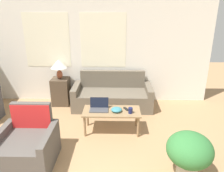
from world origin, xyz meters
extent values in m
cube|color=white|center=(0.00, 3.85, 1.30)|extent=(6.46, 0.05, 2.60)
cube|color=white|center=(-0.76, 3.83, 1.55)|extent=(1.10, 0.01, 1.30)
cube|color=white|center=(0.60, 3.83, 1.55)|extent=(1.10, 0.01, 1.30)
cube|color=#665B4C|center=(0.83, 3.37, 0.20)|extent=(1.60, 0.81, 0.41)
cube|color=#665B4C|center=(0.83, 3.71, 0.42)|extent=(1.60, 0.12, 0.83)
cube|color=#665B4C|center=(-0.04, 3.37, 0.28)|extent=(0.14, 0.81, 0.56)
cube|color=#665B4C|center=(1.70, 3.37, 0.28)|extent=(0.14, 0.81, 0.56)
cube|color=#514C47|center=(-0.44, 1.29, 0.23)|extent=(0.64, 0.83, 0.45)
cube|color=#514C47|center=(-0.44, 1.66, 0.44)|extent=(0.64, 0.10, 0.88)
cube|color=#514C47|center=(-0.81, 1.29, 0.29)|extent=(0.10, 0.83, 0.57)
cube|color=#514C47|center=(-0.07, 1.29, 0.29)|extent=(0.10, 0.83, 0.57)
cube|color=red|center=(-0.44, 1.60, 0.55)|extent=(0.63, 0.01, 0.64)
cube|color=#4C3D2D|center=(-0.45, 3.54, 0.33)|extent=(0.42, 0.42, 0.67)
ellipsoid|color=brown|center=(-0.45, 3.54, 0.77)|extent=(0.14, 0.14, 0.21)
cylinder|color=tan|center=(-0.45, 3.54, 0.91)|extent=(0.02, 0.02, 0.06)
cone|color=white|center=(-0.45, 3.54, 1.04)|extent=(0.39, 0.39, 0.20)
cube|color=#8E704C|center=(0.84, 2.28, 0.43)|extent=(1.10, 0.50, 0.03)
cylinder|color=#8E704C|center=(0.34, 2.09, 0.21)|extent=(0.04, 0.04, 0.41)
cylinder|color=#8E704C|center=(1.34, 2.09, 0.21)|extent=(0.04, 0.04, 0.41)
cylinder|color=#8E704C|center=(0.34, 2.48, 0.21)|extent=(0.04, 0.04, 0.41)
cylinder|color=#8E704C|center=(1.34, 2.48, 0.21)|extent=(0.04, 0.04, 0.41)
cube|color=#47474C|center=(0.60, 2.28, 0.45)|extent=(0.36, 0.20, 0.02)
cube|color=black|center=(0.60, 2.40, 0.56)|extent=(0.36, 0.06, 0.20)
cylinder|color=#191E4C|center=(1.20, 2.19, 0.50)|extent=(0.08, 0.08, 0.11)
ellipsoid|color=teal|center=(0.93, 2.25, 0.48)|extent=(0.21, 0.21, 0.08)
cube|color=black|center=(1.12, 2.34, 0.45)|extent=(0.11, 0.15, 0.02)
cylinder|color=#BCB2A3|center=(1.96, 1.08, 0.11)|extent=(0.29, 0.29, 0.21)
ellipsoid|color=#337538|center=(1.96, 1.08, 0.45)|extent=(0.65, 0.65, 0.48)
camera|label=1|loc=(0.93, -1.48, 2.33)|focal=35.00mm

